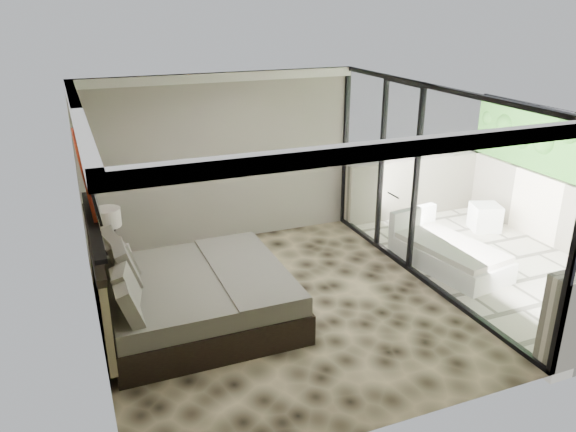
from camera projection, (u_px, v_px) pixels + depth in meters
name	position (u px, v px, depth m)	size (l,w,h in m)	color
floor	(278.00, 307.00, 7.50)	(5.00, 5.00, 0.00)	black
ceiling	(276.00, 96.00, 6.51)	(4.50, 5.00, 0.02)	silver
back_wall	(223.00, 160.00, 9.16)	(4.50, 0.02, 2.80)	gray
left_wall	(89.00, 235.00, 6.22)	(0.02, 5.00, 2.80)	gray
glass_wall	(428.00, 188.00, 7.79)	(0.08, 5.00, 2.80)	white
terrace_slab	(500.00, 265.00, 8.84)	(3.00, 5.00, 0.12)	#BCB7A1
parapet_far	(571.00, 217.00, 9.10)	(0.30, 5.00, 1.10)	beige
picture_ledge	(93.00, 223.00, 6.29)	(0.12, 2.20, 0.05)	black
bed	(190.00, 295.00, 7.03)	(2.33, 2.25, 1.29)	black
nightstand	(115.00, 270.00, 8.00)	(0.49, 0.49, 0.49)	black
table_lamp	(108.00, 225.00, 7.70)	(0.37, 0.37, 0.67)	black
abstract_canvas	(84.00, 174.00, 6.43)	(0.04, 0.90, 0.90)	#B2500F
framed_print	(93.00, 194.00, 6.21)	(0.03, 0.50, 0.60)	black
ottoman	(485.00, 217.00, 9.97)	(0.47, 0.47, 0.47)	white
lounger	(447.00, 253.00, 8.59)	(1.17, 1.92, 0.70)	white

